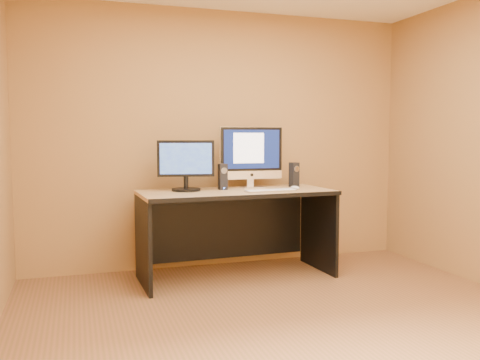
# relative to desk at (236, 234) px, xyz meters

# --- Properties ---
(floor) EXTENTS (4.00, 4.00, 0.00)m
(floor) POSITION_rel_desk_xyz_m (0.02, -1.46, -0.41)
(floor) COLOR brown
(floor) RESTS_ON ground
(walls) EXTENTS (4.00, 4.00, 2.60)m
(walls) POSITION_rel_desk_xyz_m (0.02, -1.46, 0.89)
(walls) COLOR olive
(walls) RESTS_ON ground
(desk) EXTENTS (1.81, 0.85, 0.83)m
(desk) POSITION_rel_desk_xyz_m (0.00, 0.00, 0.00)
(desk) COLOR tan
(desk) RESTS_ON ground
(imac) EXTENTS (0.64, 0.25, 0.61)m
(imac) POSITION_rel_desk_xyz_m (0.23, 0.21, 0.72)
(imac) COLOR silver
(imac) RESTS_ON desk
(second_monitor) EXTENTS (0.58, 0.37, 0.47)m
(second_monitor) POSITION_rel_desk_xyz_m (-0.45, 0.12, 0.65)
(second_monitor) COLOR black
(second_monitor) RESTS_ON desk
(speaker_left) EXTENTS (0.08, 0.08, 0.25)m
(speaker_left) POSITION_rel_desk_xyz_m (-0.10, 0.12, 0.54)
(speaker_left) COLOR black
(speaker_left) RESTS_ON desk
(speaker_right) EXTENTS (0.09, 0.09, 0.25)m
(speaker_right) POSITION_rel_desk_xyz_m (0.65, 0.13, 0.54)
(speaker_right) COLOR black
(speaker_right) RESTS_ON desk
(keyboard) EXTENTS (0.49, 0.15, 0.02)m
(keyboard) POSITION_rel_desk_xyz_m (0.27, -0.19, 0.42)
(keyboard) COLOR silver
(keyboard) RESTS_ON desk
(mouse) EXTENTS (0.09, 0.13, 0.04)m
(mouse) POSITION_rel_desk_xyz_m (0.55, -0.11, 0.43)
(mouse) COLOR silver
(mouse) RESTS_ON desk
(cable_a) EXTENTS (0.10, 0.23, 0.01)m
(cable_a) POSITION_rel_desk_xyz_m (0.27, 0.25, 0.42)
(cable_a) COLOR black
(cable_a) RESTS_ON desk
(cable_b) EXTENTS (0.08, 0.19, 0.01)m
(cable_b) POSITION_rel_desk_xyz_m (0.26, 0.31, 0.42)
(cable_b) COLOR black
(cable_b) RESTS_ON desk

